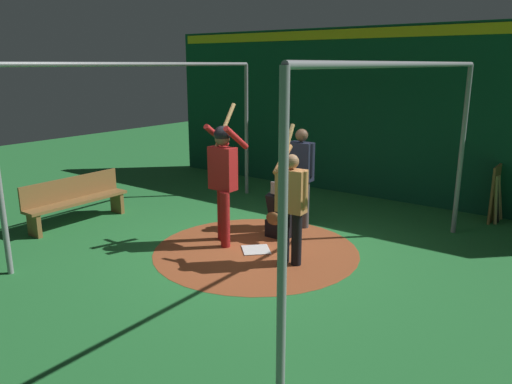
% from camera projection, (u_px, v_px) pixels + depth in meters
% --- Properties ---
extents(ground_plane, '(26.65, 26.65, 0.00)m').
position_uv_depth(ground_plane, '(256.00, 250.00, 7.70)').
color(ground_plane, '#287A38').
extents(dirt_circle, '(3.21, 3.21, 0.01)m').
position_uv_depth(dirt_circle, '(256.00, 250.00, 7.70)').
color(dirt_circle, '#9E4C28').
rests_on(dirt_circle, ground).
extents(home_plate, '(0.59, 0.59, 0.01)m').
position_uv_depth(home_plate, '(256.00, 250.00, 7.70)').
color(home_plate, white).
rests_on(home_plate, dirt_circle).
extents(batter, '(0.68, 0.49, 2.23)m').
position_uv_depth(batter, '(223.00, 172.00, 7.74)').
color(batter, maroon).
rests_on(batter, ground).
extents(catcher, '(0.58, 0.40, 0.98)m').
position_uv_depth(catcher, '(280.00, 215.00, 8.23)').
color(catcher, black).
rests_on(catcher, ground).
extents(umpire, '(0.22, 0.49, 1.76)m').
position_uv_depth(umpire, '(301.00, 173.00, 8.60)').
color(umpire, '#4C4C51').
rests_on(umpire, ground).
extents(visitor, '(0.54, 0.51, 2.00)m').
position_uv_depth(visitor, '(291.00, 201.00, 6.99)').
color(visitor, black).
rests_on(visitor, ground).
extents(back_wall, '(0.22, 10.65, 3.60)m').
position_uv_depth(back_wall, '(371.00, 113.00, 10.51)').
color(back_wall, '#0F472D').
rests_on(back_wall, ground).
extents(cage_frame, '(5.53, 4.59, 2.87)m').
position_uv_depth(cage_frame, '(256.00, 122.00, 7.19)').
color(cage_frame, gray).
rests_on(cage_frame, ground).
extents(bat_rack, '(0.82, 0.20, 1.05)m').
position_uv_depth(bat_rack, '(497.00, 194.00, 9.12)').
color(bat_rack, olive).
rests_on(bat_rack, ground).
extents(bench, '(1.96, 0.36, 0.85)m').
position_uv_depth(bench, '(76.00, 199.00, 8.92)').
color(bench, olive).
rests_on(bench, ground).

